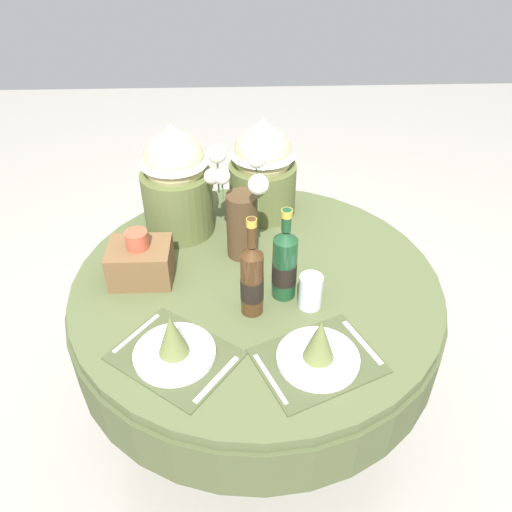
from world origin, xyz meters
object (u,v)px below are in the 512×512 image
flower_vase (241,212)px  gift_tub_back_centre (263,165)px  wine_bottle_left (285,264)px  tumbler_near_right (310,291)px  dining_table (256,310)px  place_setting_right (319,350)px  woven_basket_side_left (141,261)px  gift_tub_back_left (176,176)px  wine_bottle_rear (252,279)px  place_setting_left (174,345)px

flower_vase → gift_tub_back_centre: 0.30m
wine_bottle_left → tumbler_near_right: 0.12m
wine_bottle_left → tumbler_near_right: (0.08, -0.06, -0.07)m
dining_table → gift_tub_back_centre: gift_tub_back_centre is taller
dining_table → place_setting_right: size_ratio=3.09×
tumbler_near_right → woven_basket_side_left: woven_basket_side_left is taller
wine_bottle_left → gift_tub_back_left: (-0.37, 0.40, 0.10)m
gift_tub_back_centre → flower_vase: bearing=-107.1°
dining_table → gift_tub_back_centre: 0.57m
wine_bottle_left → wine_bottle_rear: 0.13m
dining_table → gift_tub_back_left: 0.57m
wine_bottle_rear → woven_basket_side_left: 0.42m
place_setting_right → gift_tub_back_centre: 0.83m
wine_bottle_rear → place_setting_right: bearing=-50.0°
wine_bottle_rear → flower_vase: bearing=95.3°
gift_tub_back_left → gift_tub_back_centre: (0.32, 0.12, -0.02)m
wine_bottle_rear → tumbler_near_right: 0.20m
flower_vase → place_setting_left: bearing=-112.7°
place_setting_right → wine_bottle_rear: (-0.18, 0.22, 0.08)m
place_setting_left → place_setting_right: (0.41, -0.03, 0.00)m
woven_basket_side_left → flower_vase: bearing=19.2°
wine_bottle_left → gift_tub_back_centre: size_ratio=0.83×
place_setting_left → woven_basket_side_left: size_ratio=2.05×
tumbler_near_right → gift_tub_back_centre: bearing=102.4°
place_setting_left → flower_vase: (0.20, 0.49, 0.14)m
place_setting_right → wine_bottle_rear: size_ratio=1.18×
gift_tub_back_left → woven_basket_side_left: bearing=-110.5°
dining_table → flower_vase: bearing=107.6°
place_setting_right → place_setting_left: bearing=175.4°
place_setting_left → woven_basket_side_left: woven_basket_side_left is taller
gift_tub_back_left → gift_tub_back_centre: gift_tub_back_left is taller
tumbler_near_right → gift_tub_back_centre: 0.61m
place_setting_right → dining_table: bearing=113.9°
place_setting_right → flower_vase: flower_vase is taller
flower_vase → place_setting_right: bearing=-67.8°
flower_vase → wine_bottle_rear: (0.03, -0.30, -0.05)m
place_setting_right → tumbler_near_right: place_setting_right is taller
place_setting_right → wine_bottle_left: bearing=104.6°
place_setting_right → wine_bottle_left: size_ratio=1.26×
woven_basket_side_left → wine_bottle_left: bearing=-12.4°
dining_table → woven_basket_side_left: bearing=175.6°
wine_bottle_rear → woven_basket_side_left: (-0.37, 0.18, -0.06)m
place_setting_left → dining_table: bearing=53.2°
tumbler_near_right → wine_bottle_rear: bearing=-174.4°
wine_bottle_left → gift_tub_back_left: 0.55m
place_setting_left → wine_bottle_rear: wine_bottle_rear is taller
dining_table → gift_tub_back_left: (-0.28, 0.32, 0.37)m
wine_bottle_rear → woven_basket_side_left: size_ratio=1.68×
wine_bottle_left → wine_bottle_rear: bearing=-145.0°
place_setting_right → gift_tub_back_centre: size_ratio=1.04×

